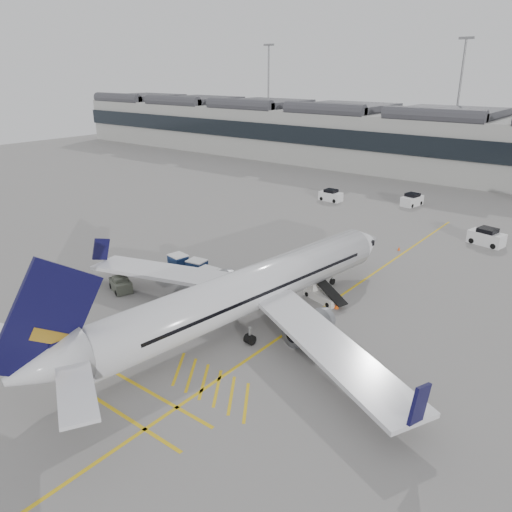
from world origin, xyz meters
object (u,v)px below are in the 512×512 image
Objects in this scene: belt_loader at (322,294)px; ramp_agent_b at (224,293)px; ramp_agent_a at (267,280)px; pushback_tug at (121,285)px; baggage_cart_a at (218,280)px; airliner_main at (245,292)px.

belt_loader is 8.75m from ramp_agent_b.
belt_loader is 5.36m from ramp_agent_a.
ramp_agent_a is 4.66m from ramp_agent_b.
ramp_agent_a reaches higher than pushback_tug.
ramp_agent_a reaches higher than belt_loader.
ramp_agent_b is (-6.63, -5.71, 0.30)m from belt_loader.
airliner_main is at bearing -27.80° from baggage_cart_a.
ramp_agent_b reaches higher than pushback_tug.
belt_loader is 2.40× the size of ramp_agent_a.
belt_loader is at bearing 80.53° from airliner_main.
belt_loader is 1.61× the size of pushback_tug.
airliner_main is 8.66m from belt_loader.
airliner_main is 7.52m from ramp_agent_a.
ramp_agent_a is at bearing 44.20° from baggage_cart_a.
ramp_agent_a reaches higher than ramp_agent_b.
ramp_agent_b is at bearing -32.60° from baggage_cart_a.
airliner_main is 12.99× the size of pushback_tug.
airliner_main is at bearing 29.65° from pushback_tug.
baggage_cart_a is at bearing 163.26° from ramp_agent_a.
ramp_agent_a reaches higher than baggage_cart_a.
pushback_tug is at bearing -164.38° from airliner_main.
belt_loader reaches higher than ramp_agent_b.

